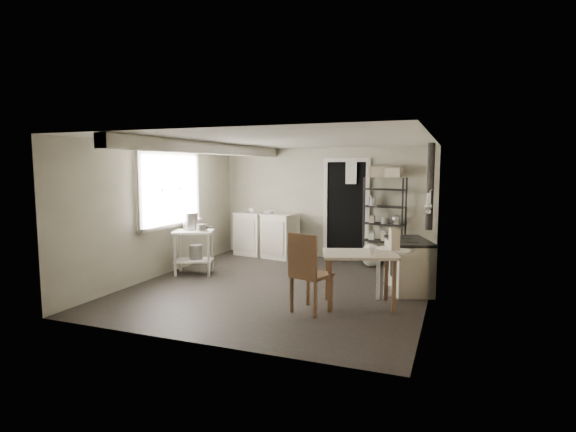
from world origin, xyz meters
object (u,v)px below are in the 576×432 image
(stove, at_px, (409,262))
(chair, at_px, (311,275))
(shelf_rack, at_px, (385,216))
(base_cabinets, at_px, (266,235))
(flour_sack, at_px, (371,254))
(work_table, at_px, (359,279))
(stockpot, at_px, (190,221))
(prep_table, at_px, (194,252))

(stove, bearing_deg, chair, -146.50)
(shelf_rack, bearing_deg, base_cabinets, -169.34)
(base_cabinets, xyz_separation_m, chair, (2.05, -3.21, 0.03))
(chair, height_order, flour_sack, chair)
(work_table, bearing_deg, stockpot, 164.86)
(flour_sack, bearing_deg, stove, -59.93)
(work_table, relative_size, flour_sack, 2.19)
(stockpot, height_order, stove, stockpot)
(base_cabinets, bearing_deg, work_table, -37.51)
(stockpot, relative_size, stove, 0.29)
(prep_table, distance_m, work_table, 3.24)
(prep_table, distance_m, chair, 2.90)
(base_cabinets, relative_size, stove, 1.40)
(stockpot, relative_size, chair, 0.27)
(chair, bearing_deg, stove, 70.97)
(base_cabinets, distance_m, stove, 3.57)
(chair, bearing_deg, prep_table, 170.74)
(stockpot, height_order, shelf_rack, shelf_rack)
(prep_table, relative_size, stockpot, 2.71)
(base_cabinets, distance_m, work_table, 3.78)
(base_cabinets, bearing_deg, stockpot, -100.26)
(stockpot, xyz_separation_m, flour_sack, (2.95, 1.63, -0.70))
(stockpot, height_order, work_table, stockpot)
(shelf_rack, xyz_separation_m, stove, (0.66, -1.83, -0.51))
(prep_table, relative_size, chair, 0.73)
(prep_table, relative_size, shelf_rack, 0.46)
(prep_table, distance_m, flour_sack, 3.32)
(work_table, bearing_deg, stove, 62.36)
(flour_sack, bearing_deg, chair, -94.58)
(stove, relative_size, flour_sack, 2.26)
(prep_table, height_order, chair, chair)
(base_cabinets, height_order, flour_sack, base_cabinets)
(stockpot, relative_size, shelf_rack, 0.17)
(stockpot, xyz_separation_m, stove, (3.80, 0.17, -0.50))
(prep_table, bearing_deg, flour_sack, 30.97)
(chair, relative_size, flour_sack, 2.38)
(stockpot, relative_size, base_cabinets, 0.20)
(stove, height_order, chair, chair)
(base_cabinets, relative_size, shelf_rack, 0.83)
(prep_table, xyz_separation_m, flour_sack, (2.84, 1.71, -0.16))
(shelf_rack, height_order, stove, shelf_rack)
(prep_table, height_order, flour_sack, prep_table)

